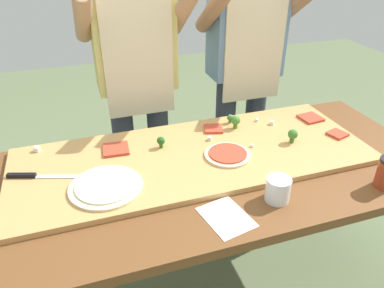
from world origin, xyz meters
name	(u,v)px	position (x,y,z in m)	size (l,w,h in m)	color
prep_table	(214,187)	(0.00, 0.00, 0.69)	(1.86, 0.83, 0.78)	brown
cutting_board	(194,156)	(-0.06, 0.10, 0.79)	(1.50, 0.57, 0.02)	tan
chefs_knife	(33,176)	(-0.70, 0.14, 0.81)	(0.27, 0.10, 0.02)	#B7BABF
pizza_whole_cheese_artichoke	(106,186)	(-0.44, -0.02, 0.81)	(0.27, 0.27, 0.02)	beige
pizza_whole_tomato_red	(228,154)	(0.07, 0.04, 0.81)	(0.19, 0.19, 0.02)	beige
pizza_slice_near_right	(311,118)	(0.60, 0.23, 0.81)	(0.10, 0.10, 0.01)	#BC3D28
pizza_slice_far_left	(213,129)	(0.10, 0.27, 0.81)	(0.08, 0.08, 0.01)	#BC3D28
pizza_slice_near_left	(116,149)	(-0.37, 0.23, 0.81)	(0.11, 0.11, 0.01)	#BC3D28
pizza_slice_far_right	(337,134)	(0.62, 0.04, 0.81)	(0.08, 0.08, 0.01)	#BC3D28
broccoli_floret_front_right	(230,118)	(0.20, 0.32, 0.83)	(0.03, 0.03, 0.04)	#487A23
broccoli_floret_back_mid	(236,121)	(0.20, 0.26, 0.84)	(0.04, 0.04, 0.06)	#487A23
broccoli_floret_center_left	(161,141)	(-0.18, 0.19, 0.83)	(0.04, 0.04, 0.05)	#2C5915
broccoli_floret_front_left	(293,135)	(0.39, 0.05, 0.84)	(0.04, 0.04, 0.06)	#3F7220
cheese_crumble_a	(257,120)	(0.34, 0.29, 0.81)	(0.01, 0.01, 0.01)	white
cheese_crumble_b	(37,149)	(-0.69, 0.33, 0.81)	(0.02, 0.02, 0.02)	white
cheese_crumble_c	(210,139)	(0.05, 0.19, 0.81)	(0.02, 0.02, 0.02)	silver
cheese_crumble_d	(252,146)	(0.20, 0.07, 0.81)	(0.01, 0.01, 0.01)	silver
cheese_crumble_e	(272,123)	(0.39, 0.24, 0.81)	(0.02, 0.02, 0.02)	white
flour_cup	(278,191)	(0.14, -0.25, 0.82)	(0.09, 0.09, 0.09)	white
recipe_note	(226,217)	(-0.07, -0.28, 0.78)	(0.14, 0.18, 0.00)	white
cook_left	(136,70)	(-0.18, 0.67, 1.00)	(0.54, 0.39, 1.67)	#333847
cook_right	(245,58)	(0.44, 0.67, 1.00)	(0.54, 0.39, 1.67)	#333847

